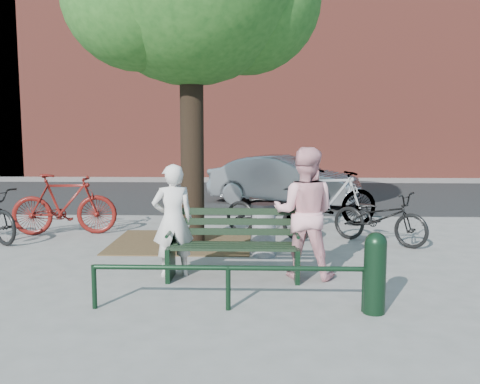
{
  "coord_description": "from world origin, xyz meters",
  "views": [
    {
      "loc": [
        0.32,
        -6.93,
        2.04
      ],
      "look_at": [
        0.06,
        1.0,
        1.05
      ],
      "focal_mm": 40.0,
      "sensor_mm": 36.0,
      "label": 1
    }
  ],
  "objects_px": {
    "bollard": "(375,270)",
    "parked_car": "(284,180)",
    "person_right": "(304,213)",
    "bicycle_c": "(269,211)",
    "litter_bin": "(264,230)",
    "person_left": "(173,220)",
    "park_bench": "(233,243)"
  },
  "relations": [
    {
      "from": "bollard",
      "to": "parked_car",
      "type": "bearing_deg",
      "value": 94.29
    },
    {
      "from": "person_right",
      "to": "bicycle_c",
      "type": "relative_size",
      "value": 0.96
    },
    {
      "from": "litter_bin",
      "to": "parked_car",
      "type": "distance_m",
      "value": 5.56
    },
    {
      "from": "litter_bin",
      "to": "bicycle_c",
      "type": "bearing_deg",
      "value": 85.91
    },
    {
      "from": "person_right",
      "to": "parked_car",
      "type": "distance_m",
      "value": 6.67
    },
    {
      "from": "litter_bin",
      "to": "parked_car",
      "type": "bearing_deg",
      "value": 84.08
    },
    {
      "from": "person_right",
      "to": "bollard",
      "type": "relative_size",
      "value": 1.95
    },
    {
      "from": "parked_car",
      "to": "litter_bin",
      "type": "bearing_deg",
      "value": -162.34
    },
    {
      "from": "person_left",
      "to": "litter_bin",
      "type": "bearing_deg",
      "value": -152.01
    },
    {
      "from": "park_bench",
      "to": "litter_bin",
      "type": "bearing_deg",
      "value": 70.73
    },
    {
      "from": "person_right",
      "to": "litter_bin",
      "type": "bearing_deg",
      "value": -53.7
    },
    {
      "from": "person_left",
      "to": "bollard",
      "type": "distance_m",
      "value": 2.81
    },
    {
      "from": "park_bench",
      "to": "person_left",
      "type": "bearing_deg",
      "value": 175.06
    },
    {
      "from": "person_left",
      "to": "park_bench",
      "type": "bearing_deg",
      "value": 160.63
    },
    {
      "from": "park_bench",
      "to": "person_right",
      "type": "height_order",
      "value": "person_right"
    },
    {
      "from": "park_bench",
      "to": "person_left",
      "type": "height_order",
      "value": "person_left"
    },
    {
      "from": "person_left",
      "to": "person_right",
      "type": "bearing_deg",
      "value": 165.57
    },
    {
      "from": "park_bench",
      "to": "person_left",
      "type": "relative_size",
      "value": 1.14
    },
    {
      "from": "park_bench",
      "to": "bicycle_c",
      "type": "bearing_deg",
      "value": 78.83
    },
    {
      "from": "bicycle_c",
      "to": "parked_car",
      "type": "distance_m",
      "value": 4.1
    },
    {
      "from": "litter_bin",
      "to": "person_right",
      "type": "bearing_deg",
      "value": -65.12
    },
    {
      "from": "park_bench",
      "to": "litter_bin",
      "type": "height_order",
      "value": "park_bench"
    },
    {
      "from": "person_right",
      "to": "bollard",
      "type": "distance_m",
      "value": 1.59
    },
    {
      "from": "person_left",
      "to": "parked_car",
      "type": "xyz_separation_m",
      "value": [
        1.82,
        6.66,
        -0.13
      ]
    },
    {
      "from": "bollard",
      "to": "litter_bin",
      "type": "relative_size",
      "value": 1.08
    },
    {
      "from": "parked_car",
      "to": "person_left",
      "type": "bearing_deg",
      "value": -171.68
    },
    {
      "from": "park_bench",
      "to": "parked_car",
      "type": "height_order",
      "value": "parked_car"
    },
    {
      "from": "park_bench",
      "to": "bicycle_c",
      "type": "relative_size",
      "value": 0.95
    },
    {
      "from": "parked_car",
      "to": "person_right",
      "type": "bearing_deg",
      "value": -156.81
    },
    {
      "from": "bollard",
      "to": "bicycle_c",
      "type": "relative_size",
      "value": 0.49
    },
    {
      "from": "person_left",
      "to": "litter_bin",
      "type": "distance_m",
      "value": 1.72
    },
    {
      "from": "park_bench",
      "to": "bicycle_c",
      "type": "height_order",
      "value": "park_bench"
    }
  ]
}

